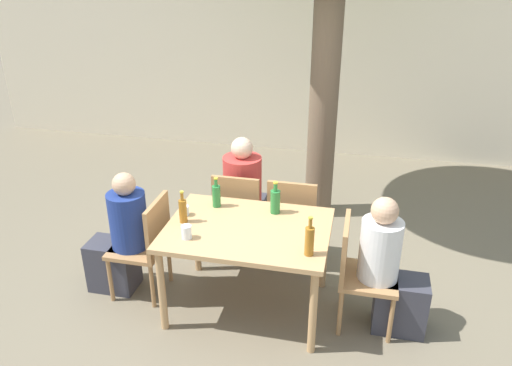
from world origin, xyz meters
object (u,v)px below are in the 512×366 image
patio_chair_2 (239,211)px  person_seated_1 (390,274)px  patio_chair_1 (358,268)px  green_bottle_1 (216,195)px  person_seated_2 (245,198)px  drinking_glass_0 (187,232)px  dining_table_front (248,237)px  patio_chair_0 (147,242)px  person_seated_0 (121,240)px  amber_bottle_0 (183,210)px  amber_bottle_2 (309,240)px  drinking_glass_1 (184,211)px  patio_chair_3 (293,216)px  green_bottle_3 (275,201)px

patio_chair_2 → person_seated_1: size_ratio=0.80×
patio_chair_1 → green_bottle_1: size_ratio=3.39×
person_seated_2 → drinking_glass_0: size_ratio=11.13×
patio_chair_2 → person_seated_1: (1.38, -0.71, -0.01)m
patio_chair_2 → dining_table_front: bearing=110.0°
patio_chair_0 → person_seated_0: size_ratio=0.80×
patio_chair_2 → drinking_glass_0: (-0.15, -0.96, 0.30)m
amber_bottle_0 → amber_bottle_2: 1.07m
person_seated_2 → drinking_glass_1: 0.94m
dining_table_front → drinking_glass_0: drinking_glass_0 is taller
patio_chair_3 → amber_bottle_0: size_ratio=3.33×
patio_chair_1 → person_seated_1: (0.24, -0.00, -0.01)m
person_seated_0 → green_bottle_1: 0.91m
patio_chair_0 → green_bottle_1: (0.54, 0.29, 0.35)m
patio_chair_3 → amber_bottle_0: bearing=43.1°
green_bottle_1 → patio_chair_1: bearing=-13.5°
person_seated_0 → green_bottle_3: bearing=102.7°
amber_bottle_2 → green_bottle_3: 0.67m
patio_chair_0 → green_bottle_1: bearing=118.7°
patio_chair_0 → amber_bottle_2: bearing=78.7°
patio_chair_0 → green_bottle_1: green_bottle_1 is taller
patio_chair_3 → green_bottle_1: green_bottle_1 is taller
patio_chair_1 → drinking_glass_0: size_ratio=8.45×
person_seated_0 → person_seated_2: (0.86, 0.94, 0.04)m
amber_bottle_0 → green_bottle_1: bearing=60.2°
person_seated_2 → patio_chair_0: bearing=56.6°
patio_chair_3 → person_seated_1: bearing=140.7°
dining_table_front → person_seated_0: person_seated_0 is taller
dining_table_front → patio_chair_3: patio_chair_3 is taller
person_seated_2 → green_bottle_1: 0.73m
patio_chair_0 → amber_bottle_2: (1.39, -0.28, 0.37)m
green_bottle_3 → drinking_glass_1: bearing=-164.1°
patio_chair_2 → drinking_glass_0: 1.02m
amber_bottle_0 → drinking_glass_1: size_ratio=3.32×
dining_table_front → drinking_glass_1: drinking_glass_1 is taller
person_seated_1 → drinking_glass_1: person_seated_1 is taller
amber_bottle_2 → patio_chair_1: bearing=37.8°
patio_chair_1 → drinking_glass_1: patio_chair_1 is taller
person_seated_2 → green_bottle_3: person_seated_2 is taller
person_seated_0 → person_seated_1: size_ratio=1.00×
patio_chair_2 → person_seated_2: (0.00, 0.23, 0.02)m
patio_chair_0 → drinking_glass_0: patio_chair_0 is taller
green_bottle_1 → drinking_glass_0: green_bottle_1 is taller
patio_chair_2 → patio_chair_3: 0.52m
dining_table_front → person_seated_2: person_seated_2 is taller
patio_chair_2 → amber_bottle_2: (0.78, -0.98, 0.37)m
green_bottle_1 → person_seated_1: bearing=-11.3°
patio_chair_2 → person_seated_2: 0.23m
dining_table_front → green_bottle_3: green_bottle_3 is taller
patio_chair_2 → green_bottle_1: size_ratio=3.39×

